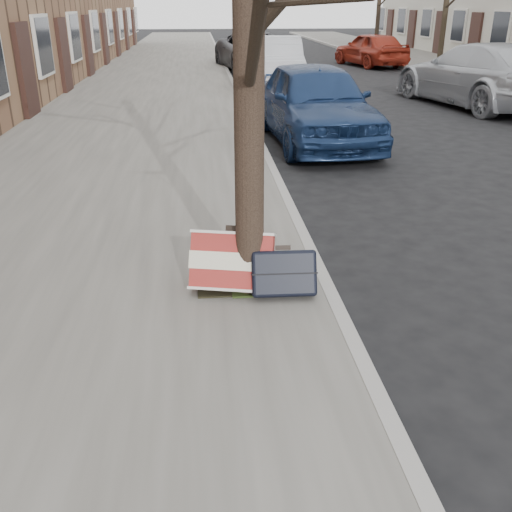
{
  "coord_description": "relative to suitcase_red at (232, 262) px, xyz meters",
  "views": [
    {
      "loc": [
        -2.34,
        -3.62,
        2.47
      ],
      "look_at": [
        -1.92,
        0.8,
        0.49
      ],
      "focal_mm": 40.0,
      "sensor_mm": 36.0,
      "label": 1
    }
  ],
  "objects": [
    {
      "name": "suitcase_red",
      "position": [
        0.0,
        0.0,
        0.0
      ],
      "size": [
        0.78,
        0.54,
        0.55
      ],
      "primitive_type": "cube",
      "rotation": [
        -0.42,
        0.0,
        -0.22
      ],
      "color": "maroon",
      "rests_on": "near_sidewalk"
    },
    {
      "name": "suitcase_navy",
      "position": [
        0.44,
        -0.15,
        -0.06
      ],
      "size": [
        0.57,
        0.34,
        0.44
      ],
      "primitive_type": "cube",
      "rotation": [
        -0.42,
        0.0,
        -0.03
      ],
      "color": "black",
      "rests_on": "near_sidewalk"
    },
    {
      "name": "ground",
      "position": [
        2.11,
        -0.92,
        -0.4
      ],
      "size": [
        120.0,
        120.0,
        0.0
      ],
      "primitive_type": "plane",
      "color": "black",
      "rests_on": "ground"
    },
    {
      "name": "dirt_patch",
      "position": [
        0.11,
        0.28,
        -0.27
      ],
      "size": [
        0.85,
        0.85,
        0.02
      ],
      "primitive_type": "cube",
      "color": "black",
      "rests_on": "near_sidewalk"
    },
    {
      "name": "car_near_mid",
      "position": [
        2.09,
        13.63,
        0.37
      ],
      "size": [
        2.0,
        4.79,
        1.54
      ],
      "primitive_type": "imported",
      "rotation": [
        0.0,
        0.0,
        -0.08
      ],
      "color": "#B8BAC0",
      "rests_on": "ground"
    },
    {
      "name": "car_far_front",
      "position": [
        6.94,
        10.01,
        0.4
      ],
      "size": [
        3.17,
        5.77,
        1.58
      ],
      "primitive_type": "imported",
      "rotation": [
        0.0,
        0.0,
        3.32
      ],
      "color": "#A7AAB0",
      "rests_on": "ground"
    },
    {
      "name": "car_near_front",
      "position": [
        1.94,
        6.27,
        0.35
      ],
      "size": [
        2.04,
        4.49,
        1.49
      ],
      "primitive_type": "imported",
      "rotation": [
        0.0,
        0.0,
        0.06
      ],
      "color": "navy",
      "rests_on": "ground"
    },
    {
      "name": "far_sidewalk",
      "position": [
        9.91,
        14.08,
        -0.34
      ],
      "size": [
        4.0,
        70.0,
        0.12
      ],
      "primitive_type": "cube",
      "color": "slate",
      "rests_on": "ground"
    },
    {
      "name": "near_sidewalk",
      "position": [
        -1.59,
        14.08,
        -0.34
      ],
      "size": [
        5.0,
        70.0,
        0.12
      ],
      "primitive_type": "cube",
      "color": "gray",
      "rests_on": "ground"
    },
    {
      "name": "car_far_back",
      "position": [
        7.01,
        20.28,
        0.3
      ],
      "size": [
        2.57,
        4.34,
        1.38
      ],
      "primitive_type": "imported",
      "rotation": [
        0.0,
        0.0,
        3.39
      ],
      "color": "maroon",
      "rests_on": "ground"
    },
    {
      "name": "tree_far_c",
      "position": [
        9.31,
        27.28,
        2.11
      ],
      "size": [
        0.22,
        0.22,
        4.78
      ],
      "primitive_type": "cylinder",
      "color": "black",
      "rests_on": "far_sidewalk"
    },
    {
      "name": "car_near_back",
      "position": [
        2.02,
        19.07,
        0.33
      ],
      "size": [
        3.18,
        5.56,
        1.46
      ],
      "primitive_type": "imported",
      "rotation": [
        0.0,
        0.0,
        0.15
      ],
      "color": "#36363A",
      "rests_on": "ground"
    }
  ]
}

